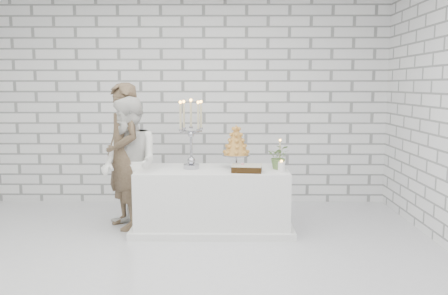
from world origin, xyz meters
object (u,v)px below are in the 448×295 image
Objects in this scene: groom at (123,156)px; candelabra at (191,134)px; cake_table at (213,199)px; bride at (130,164)px; croquembouche at (236,146)px.

groom is 0.88m from candelabra.
cake_table is at bearing -2.84° from candelabra.
bride reaches higher than candelabra.
groom is 3.34× the size of croquembouche.
croquembouche reaches higher than cake_table.
groom reaches higher than croquembouche.
cake_table is 0.70m from croquembouche.
candelabra is 1.58× the size of croquembouche.
bride is 1.93× the size of candelabra.
cake_table is 3.38× the size of croquembouche.
groom is 1.10× the size of bride.
croquembouche is at bearing 4.90° from candelabra.
cake_table is 1.01× the size of groom.
candelabra reaches higher than cake_table.
candelabra reaches higher than croquembouche.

